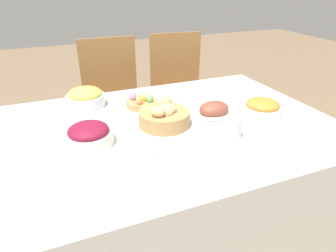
# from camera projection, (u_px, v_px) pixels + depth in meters

# --- Properties ---
(ground_plane) EXTENTS (12.00, 12.00, 0.00)m
(ground_plane) POSITION_uv_depth(u_px,v_px,m) (161.00, 239.00, 1.77)
(ground_plane) COLOR #7F664C
(dining_table) EXTENTS (1.71, 1.12, 0.75)m
(dining_table) POSITION_uv_depth(u_px,v_px,m) (160.00, 189.00, 1.60)
(dining_table) COLOR silver
(dining_table) RESTS_ON ground
(chair_far_center) EXTENTS (0.42, 0.42, 1.00)m
(chair_far_center) POSITION_uv_depth(u_px,v_px,m) (115.00, 104.00, 2.26)
(chair_far_center) COLOR olive
(chair_far_center) RESTS_ON ground
(chair_far_right) EXTENTS (0.46, 0.46, 1.00)m
(chair_far_right) POSITION_uv_depth(u_px,v_px,m) (179.00, 95.00, 2.44)
(chair_far_right) COLOR olive
(chair_far_right) RESTS_ON ground
(bread_basket) EXTENTS (0.25, 0.25, 0.12)m
(bread_basket) POSITION_uv_depth(u_px,v_px,m) (164.00, 116.00, 1.43)
(bread_basket) COLOR #AD8451
(bread_basket) RESTS_ON dining_table
(egg_basket) EXTENTS (0.17, 0.17, 0.08)m
(egg_basket) POSITION_uv_depth(u_px,v_px,m) (141.00, 102.00, 1.63)
(egg_basket) COLOR #AD8451
(egg_basket) RESTS_ON dining_table
(ham_platter) EXTENTS (0.25, 0.17, 0.08)m
(ham_platter) POSITION_uv_depth(u_px,v_px,m) (214.00, 110.00, 1.54)
(ham_platter) COLOR silver
(ham_platter) RESTS_ON dining_table
(pineapple_bowl) EXTENTS (0.21, 0.21, 0.11)m
(pineapple_bowl) POSITION_uv_depth(u_px,v_px,m) (85.00, 98.00, 1.64)
(pineapple_bowl) COLOR silver
(pineapple_bowl) RESTS_ON dining_table
(beet_salad_bowl) EXTENTS (0.20, 0.20, 0.10)m
(beet_salad_bowl) POSITION_uv_depth(u_px,v_px,m) (89.00, 135.00, 1.26)
(beet_salad_bowl) COLOR silver
(beet_salad_bowl) RESTS_ON dining_table
(carrot_bowl) EXTENTS (0.19, 0.19, 0.10)m
(carrot_bowl) POSITION_uv_depth(u_px,v_px,m) (262.00, 109.00, 1.50)
(carrot_bowl) COLOR silver
(carrot_bowl) RESTS_ON dining_table
(dinner_plate) EXTENTS (0.25, 0.25, 0.01)m
(dinner_plate) POSITION_uv_depth(u_px,v_px,m) (210.00, 164.00, 1.13)
(dinner_plate) COLOR silver
(dinner_plate) RESTS_ON dining_table
(fork) EXTENTS (0.02, 0.20, 0.00)m
(fork) POSITION_uv_depth(u_px,v_px,m) (174.00, 174.00, 1.09)
(fork) COLOR #B7B7BC
(fork) RESTS_ON dining_table
(knife) EXTENTS (0.02, 0.20, 0.00)m
(knife) POSITION_uv_depth(u_px,v_px,m) (242.00, 157.00, 1.19)
(knife) COLOR #B7B7BC
(knife) RESTS_ON dining_table
(spoon) EXTENTS (0.02, 0.20, 0.00)m
(spoon) POSITION_uv_depth(u_px,v_px,m) (249.00, 155.00, 1.20)
(spoon) COLOR #B7B7BC
(spoon) RESTS_ON dining_table
(drinking_cup) EXTENTS (0.07, 0.07, 0.08)m
(drinking_cup) POSITION_uv_depth(u_px,v_px,m) (234.00, 129.00, 1.32)
(drinking_cup) COLOR silver
(drinking_cup) RESTS_ON dining_table
(butter_dish) EXTENTS (0.11, 0.07, 0.03)m
(butter_dish) POSITION_uv_depth(u_px,v_px,m) (138.00, 151.00, 1.20)
(butter_dish) COLOR silver
(butter_dish) RESTS_ON dining_table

